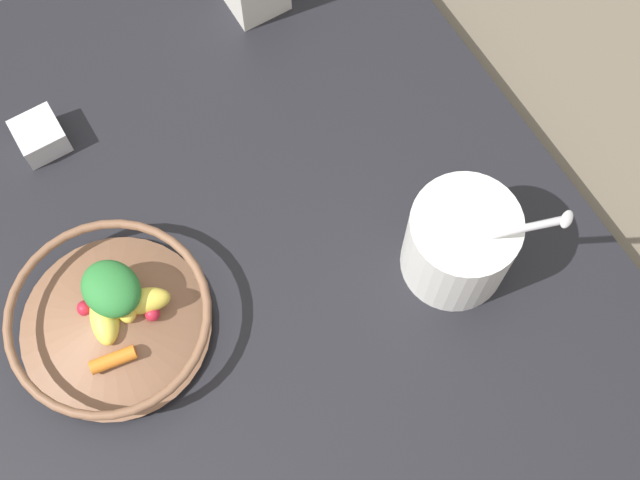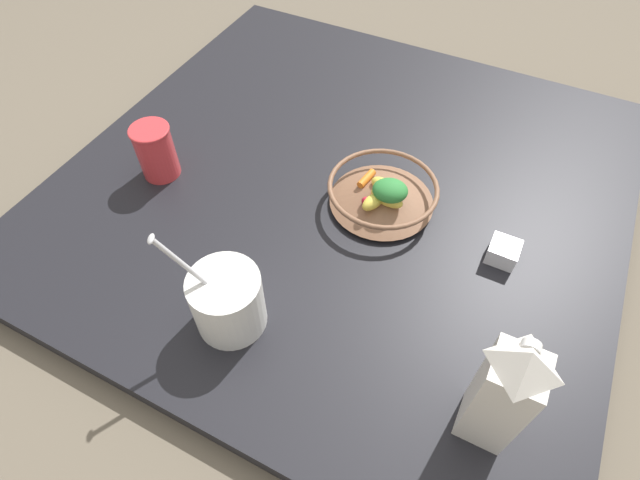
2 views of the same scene
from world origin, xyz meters
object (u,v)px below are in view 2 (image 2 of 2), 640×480
Objects in this scene: fruit_bowl at (383,193)px; milk_carton at (503,393)px; drinking_cup at (156,150)px; spice_jar at (503,252)px; yogurt_tub at (227,299)px.

fruit_bowl is 0.93× the size of milk_carton.
drinking_cup is at bearing 15.12° from fruit_bowl.
spice_jar is at bearing -171.99° from drinking_cup.
milk_carton is at bearing -177.56° from yogurt_tub.
spice_jar is (-0.26, 0.02, -0.02)m from fruit_bowl.
yogurt_tub is 0.52m from spice_jar.
yogurt_tub is at bearing 144.53° from drinking_cup.
drinking_cup reaches higher than spice_jar.
drinking_cup is 2.23× the size of spice_jar.
milk_carton is (-0.31, 0.35, 0.09)m from fruit_bowl.
milk_carton is 1.03× the size of yogurt_tub.
yogurt_tub is at bearing 41.74° from spice_jar.
milk_carton is at bearing 98.87° from spice_jar.
drinking_cup is (0.77, -0.22, -0.06)m from milk_carton.
drinking_cup is at bearing 8.01° from spice_jar.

